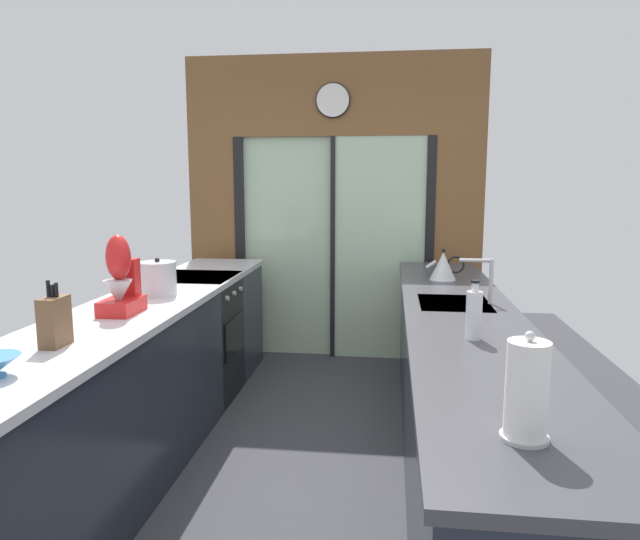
# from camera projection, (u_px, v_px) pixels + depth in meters

# --- Properties ---
(ground_plane) EXTENTS (5.04, 7.60, 0.02)m
(ground_plane) POSITION_uv_depth(u_px,v_px,m) (304.00, 442.00, 3.61)
(ground_plane) COLOR #38383D
(back_wall_unit) EXTENTS (2.64, 0.12, 2.70)m
(back_wall_unit) POSITION_uv_depth(u_px,v_px,m) (333.00, 191.00, 5.14)
(back_wall_unit) COLOR brown
(back_wall_unit) RESTS_ON ground_plane
(left_counter_run) EXTENTS (0.62, 3.80, 0.92)m
(left_counter_run) POSITION_uv_depth(u_px,v_px,m) (129.00, 390.00, 3.19)
(left_counter_run) COLOR #1E232D
(left_counter_run) RESTS_ON ground_plane
(right_counter_run) EXTENTS (0.62, 3.80, 0.92)m
(right_counter_run) POSITION_uv_depth(u_px,v_px,m) (460.00, 394.00, 3.13)
(right_counter_run) COLOR #1E232D
(right_counter_run) RESTS_ON ground_plane
(sink_faucet) EXTENTS (0.19, 0.02, 0.26)m
(sink_faucet) POSITION_uv_depth(u_px,v_px,m) (485.00, 274.00, 3.26)
(sink_faucet) COLOR #B7BABC
(sink_faucet) RESTS_ON right_counter_run
(oven_range) EXTENTS (0.60, 0.60, 0.92)m
(oven_range) POSITION_uv_depth(u_px,v_px,m) (196.00, 338.00, 4.28)
(oven_range) COLOR black
(oven_range) RESTS_ON ground_plane
(knife_block) EXTENTS (0.08, 0.14, 0.28)m
(knife_block) POSITION_uv_depth(u_px,v_px,m) (55.00, 321.00, 2.43)
(knife_block) COLOR brown
(knife_block) RESTS_ON left_counter_run
(stand_mixer) EXTENTS (0.17, 0.27, 0.42)m
(stand_mixer) POSITION_uv_depth(u_px,v_px,m) (121.00, 283.00, 3.02)
(stand_mixer) COLOR red
(stand_mixer) RESTS_ON left_counter_run
(stock_pot) EXTENTS (0.23, 0.23, 0.23)m
(stock_pot) POSITION_uv_depth(u_px,v_px,m) (158.00, 279.00, 3.51)
(stock_pot) COLOR #B7BABC
(stock_pot) RESTS_ON left_counter_run
(kettle) EXTENTS (0.27, 0.18, 0.22)m
(kettle) POSITION_uv_depth(u_px,v_px,m) (443.00, 266.00, 4.06)
(kettle) COLOR #B7BABC
(kettle) RESTS_ON right_counter_run
(soap_bottle) EXTENTS (0.07, 0.07, 0.27)m
(soap_bottle) POSITION_uv_depth(u_px,v_px,m) (474.00, 314.00, 2.54)
(soap_bottle) COLOR silver
(soap_bottle) RESTS_ON right_counter_run
(paper_towel_roll) EXTENTS (0.13, 0.13, 0.31)m
(paper_towel_roll) POSITION_uv_depth(u_px,v_px,m) (527.00, 391.00, 1.55)
(paper_towel_roll) COLOR #B7BABC
(paper_towel_roll) RESTS_ON right_counter_run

